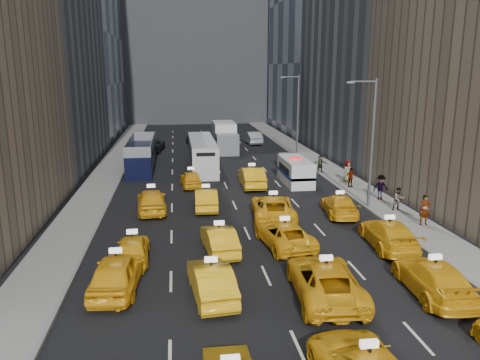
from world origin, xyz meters
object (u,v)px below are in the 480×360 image
object	(u,v)px
city_bus	(202,154)
box_truck	(225,137)
pedestrian_0	(425,210)
nypd_van	(295,172)
double_decker	(142,155)

from	to	relation	value
city_bus	box_truck	bearing A→B (deg)	75.58
box_truck	pedestrian_0	size ratio (longest dim) A/B	3.97
nypd_van	pedestrian_0	size ratio (longest dim) A/B	2.79
box_truck	nypd_van	bearing A→B (deg)	-68.54
box_truck	pedestrian_0	distance (m)	30.96
pedestrian_0	double_decker	bearing A→B (deg)	133.41
nypd_van	double_decker	bearing A→B (deg)	151.49
nypd_van	box_truck	size ratio (longest dim) A/B	0.70
city_bus	box_truck	world-z (taller)	box_truck
double_decker	pedestrian_0	bearing A→B (deg)	-43.77
city_bus	pedestrian_0	xyz separation A→B (m)	(12.61, -19.72, -0.33)
box_truck	double_decker	bearing A→B (deg)	-126.62
city_bus	pedestrian_0	size ratio (longest dim) A/B	5.94
double_decker	box_truck	world-z (taller)	box_truck
nypd_van	double_decker	size ratio (longest dim) A/B	0.51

